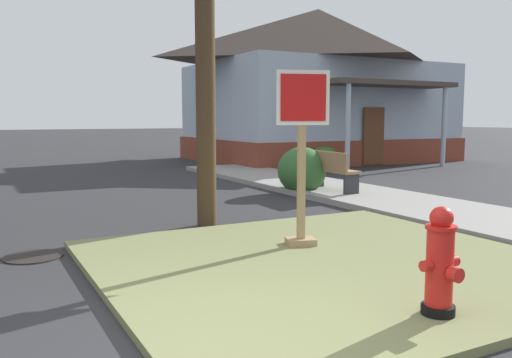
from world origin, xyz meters
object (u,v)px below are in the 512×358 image
object	(u,v)px
stop_sign	(302,163)
fire_hydrant	(440,264)
manhole_cover	(33,257)
street_bench	(331,169)

from	to	relation	value
stop_sign	fire_hydrant	bearing A→B (deg)	-97.20
stop_sign	manhole_cover	world-z (taller)	stop_sign
fire_hydrant	manhole_cover	bearing A→B (deg)	125.34
stop_sign	street_bench	distance (m)	4.96
street_bench	stop_sign	bearing A→B (deg)	-130.35
stop_sign	street_bench	xyz separation A→B (m)	(3.19, 3.76, -0.53)
stop_sign	street_bench	bearing A→B (deg)	49.65
manhole_cover	street_bench	bearing A→B (deg)	21.76
fire_hydrant	stop_sign	size ratio (longest dim) A/B	0.41
manhole_cover	fire_hydrant	bearing A→B (deg)	-54.66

